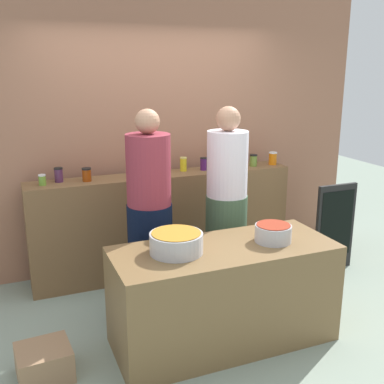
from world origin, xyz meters
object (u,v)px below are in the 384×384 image
Objects in this scene: preserve_jar_8 at (253,160)px; cook_with_tongs at (150,224)px; chalkboard_sign at (335,227)px; preserve_jar_9 at (273,158)px; bread_crate at (44,362)px; preserve_jar_4 at (183,164)px; preserve_jar_6 at (220,161)px; preserve_jar_3 at (145,168)px; preserve_jar_7 at (232,160)px; preserve_jar_1 at (59,175)px; cooking_pot_center at (273,233)px; preserve_jar_2 at (87,175)px; preserve_jar_0 at (42,180)px; cooking_pot_left at (176,243)px; preserve_jar_5 at (204,164)px.

preserve_jar_8 is 0.07× the size of cook_with_tongs.
preserve_jar_8 reaches higher than chalkboard_sign.
cook_with_tongs is 1.91× the size of chalkboard_sign.
preserve_jar_9 is 3.09m from bread_crate.
cook_with_tongs reaches higher than preserve_jar_8.
preserve_jar_9 is at bearing 123.98° from chalkboard_sign.
chalkboard_sign is at bearing 2.41° from cook_with_tongs.
preserve_jar_4 is 0.42m from preserve_jar_6.
preserve_jar_3 reaches higher than preserve_jar_7.
preserve_jar_9 reaches higher than preserve_jar_8.
chalkboard_sign is (3.01, 0.71, 0.35)m from bread_crate.
preserve_jar_1 is at bearing 165.60° from chalkboard_sign.
preserve_jar_4 is 1.52m from cooking_pot_center.
preserve_jar_8 reaches higher than preserve_jar_2.
preserve_jar_0 is 2.97m from chalkboard_sign.
bread_crate is at bearing -144.84° from preserve_jar_6.
preserve_jar_0 is at bearing 138.56° from cook_with_tongs.
preserve_jar_6 is 0.61m from preserve_jar_9.
preserve_jar_0 is at bearing -179.53° from preserve_jar_2.
preserve_jar_1 is 0.15× the size of chalkboard_sign.
preserve_jar_0 is at bearing 120.42° from cooking_pot_left.
chalkboard_sign is (1.44, -0.68, -0.65)m from preserve_jar_4.
preserve_jar_1 reaches higher than cooking_pot_left.
preserve_jar_7 reaches higher than bread_crate.
bread_crate is at bearing -113.59° from preserve_jar_2.
chalkboard_sign is at bearing -38.00° from preserve_jar_7.
preserve_jar_1 is 0.35× the size of cooking_pot_left.
preserve_jar_7 is at bearing 2.43° from preserve_jar_2.
preserve_jar_8 is (0.79, -0.06, -0.01)m from preserve_jar_4.
chalkboard_sign is at bearing -34.26° from preserve_jar_6.
cook_with_tongs is at bearing -60.82° from preserve_jar_2.
preserve_jar_0 is 0.72× the size of preserve_jar_9.
preserve_jar_2 is 0.99× the size of preserve_jar_8.
preserve_jar_0 is at bearing -177.31° from preserve_jar_4.
chalkboard_sign is (2.43, -0.62, -0.64)m from preserve_jar_2.
preserve_jar_9 reaches higher than preserve_jar_5.
preserve_jar_0 reaches higher than chalkboard_sign.
preserve_jar_5 reaches higher than cooking_pot_left.
preserve_jar_2 is (0.40, 0.00, 0.01)m from preserve_jar_0.
preserve_jar_0 is 1.10m from cook_with_tongs.
preserve_jar_3 reaches higher than cooking_pot_left.
cook_with_tongs is (-0.60, -0.77, -0.32)m from preserve_jar_4.
preserve_jar_8 reaches higher than bread_crate.
preserve_jar_2 is 0.45× the size of cooking_pot_center.
chalkboard_sign is at bearing -14.28° from preserve_jar_2.
preserve_jar_6 is at bearing 3.00° from preserve_jar_2.
preserve_jar_6 reaches higher than preserve_jar_7.
cooking_pot_left is 1.23m from bread_crate.
cooking_pot_center is (-0.39, -1.49, -0.26)m from preserve_jar_7.
preserve_jar_5 is at bearing -172.77° from preserve_jar_7.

